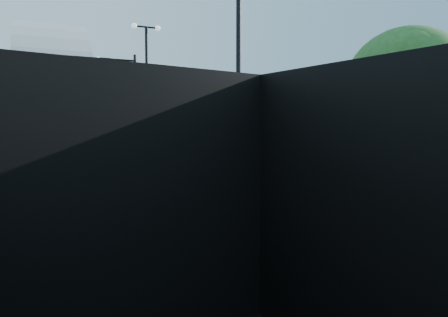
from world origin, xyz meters
name	(u,v)px	position (x,y,z in m)	size (l,w,h in m)	color
sidewalk	(131,159)	(3.50, 40.00, 0.06)	(7.00, 140.00, 0.12)	#4C2D23
concrete_strip	(157,159)	(6.20, 40.00, 0.07)	(2.40, 140.00, 0.13)	slate
curb	(96,160)	(0.00, 40.00, 0.07)	(0.30, 140.00, 0.14)	gray
white_sedan	(51,167)	(-4.69, 24.19, 0.86)	(1.82, 5.23, 1.72)	silver
dark_car_mid	(13,171)	(-6.77, 25.43, 0.59)	(1.97, 4.28, 1.19)	black
dark_car_far	(73,158)	(-2.53, 34.88, 0.72)	(2.03, 4.99, 1.45)	black
pedestrian	(370,190)	(6.15, 9.62, 0.78)	(0.57, 0.37, 1.56)	black
streetlight_1	(235,93)	(0.49, 10.00, 4.34)	(1.44, 0.56, 9.21)	black
streetlight_2	(147,101)	(0.60, 22.00, 4.82)	(1.72, 0.56, 9.28)	black
streetlight_3	(110,115)	(0.49, 34.00, 4.34)	(1.44, 0.56, 9.21)	black
streetlight_4	(93,114)	(0.60, 46.00, 4.82)	(1.72, 0.56, 9.28)	black
traffic_mast	(122,101)	(-0.30, 25.00, 4.98)	(5.09, 0.20, 8.00)	black
tree_0	(407,91)	(1.65, 4.02, 3.95)	(2.66, 2.66, 5.29)	#382619
tree_1	(209,113)	(1.65, 15.02, 3.87)	(2.79, 2.79, 5.27)	#382619
tree_2	(144,122)	(1.65, 27.02, 3.67)	(2.53, 2.51, 4.94)	#382619
tree_3	(114,123)	(1.65, 39.02, 3.74)	(2.74, 2.74, 5.12)	#382619
convention_center	(51,115)	(-2.00, 85.00, 6.00)	(50.00, 30.00, 50.00)	#B0B7BB
commercial_block_ne	(206,123)	(16.00, 50.00, 4.00)	(12.00, 22.00, 8.00)	#5E5855
commercial_block_e	(389,124)	(18.00, 20.00, 3.50)	(10.00, 16.00, 7.00)	slate
utility_cover_1	(318,224)	(2.40, 8.00, 0.13)	(0.50, 0.50, 0.02)	black
utility_cover_2	(194,183)	(2.40, 19.00, 0.13)	(0.50, 0.50, 0.02)	black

